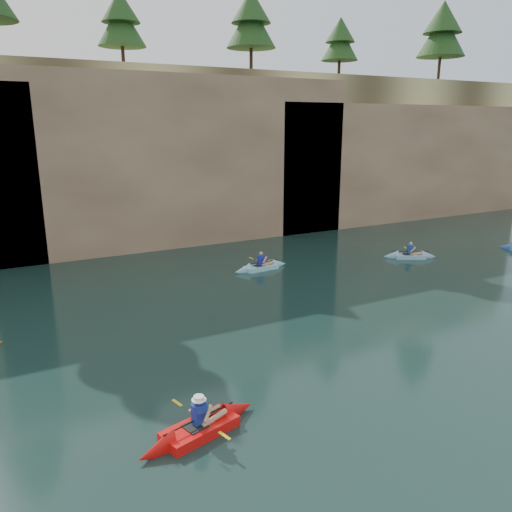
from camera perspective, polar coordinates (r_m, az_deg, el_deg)
name	(u,v)px	position (r m, az deg, el deg)	size (l,w,h in m)	color
ground	(395,414)	(15.39, 15.65, -17.00)	(160.00, 160.00, 0.00)	black
cliff	(126,150)	(40.39, -14.62, 11.62)	(70.00, 16.00, 12.00)	#CABA7B
cliff_slab_center	(184,159)	(33.89, -8.25, 10.89)	(24.00, 2.40, 11.40)	#A08161
cliff_slab_east	(409,161)	(44.79, 17.06, 10.35)	(26.00, 2.40, 9.84)	#A08161
sea_cave_center	(98,231)	(32.29, -17.66, 2.79)	(3.50, 1.00, 3.20)	black
sea_cave_east	(291,204)	(37.16, 4.05, 5.99)	(5.00, 1.00, 4.50)	black
main_kayaker	(200,428)	(14.08, -6.45, -18.91)	(3.79, 2.43, 1.38)	red
kayaker_ltblue_near	(410,256)	(31.95, 17.16, 0.04)	(3.18, 2.22, 1.26)	#7EB3D3
kayaker_ltblue_mid	(261,267)	(28.14, 0.58, -1.25)	(3.44, 2.53, 1.29)	#87CFE2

